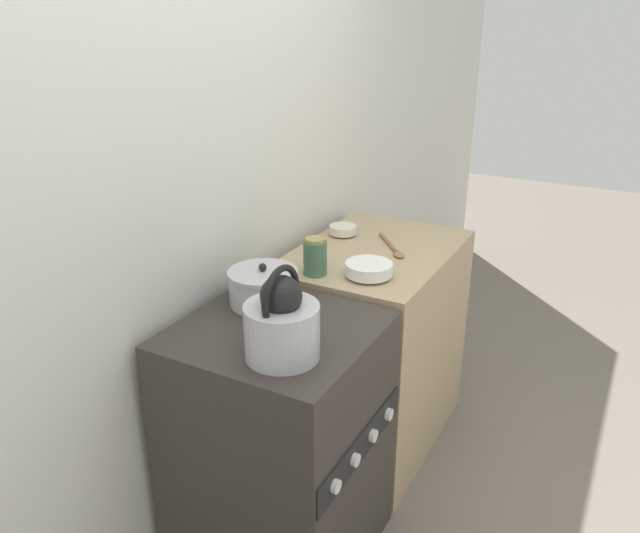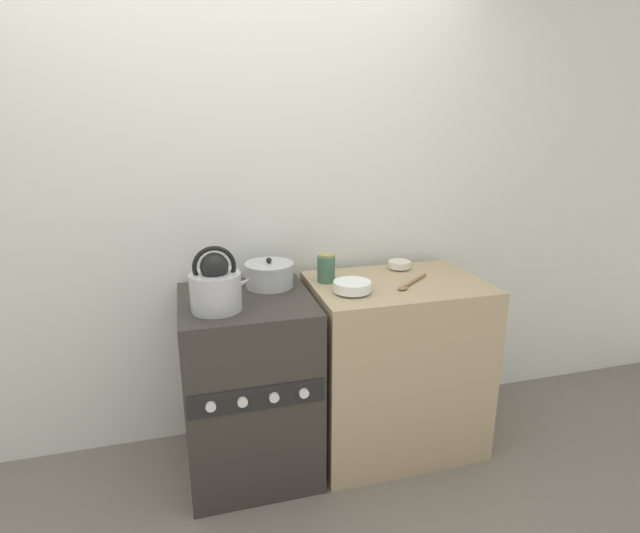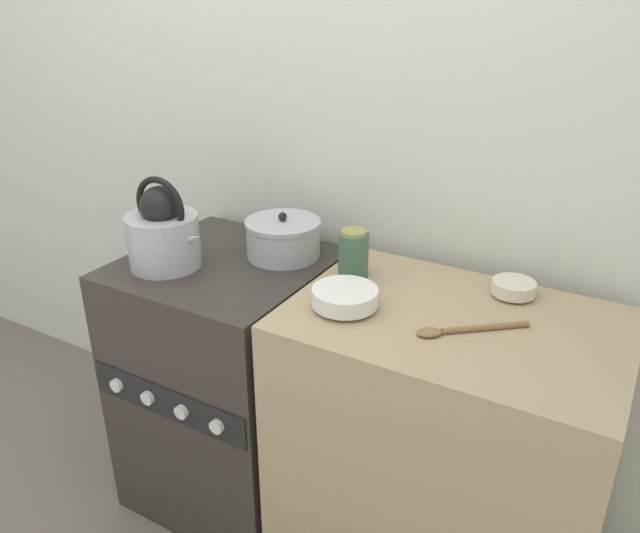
{
  "view_description": "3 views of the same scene",
  "coord_description": "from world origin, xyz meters",
  "px_view_note": "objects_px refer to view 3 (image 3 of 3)",
  "views": [
    {
      "loc": [
        -1.49,
        -0.67,
        1.87
      ],
      "look_at": [
        0.28,
        0.3,
        1.03
      ],
      "focal_mm": 35.0,
      "sensor_mm": 36.0,
      "label": 1
    },
    {
      "loc": [
        -0.24,
        -1.9,
        1.73
      ],
      "look_at": [
        0.36,
        0.32,
        1.04
      ],
      "focal_mm": 28.0,
      "sensor_mm": 36.0,
      "label": 2
    },
    {
      "loc": [
        1.18,
        -1.11,
        1.73
      ],
      "look_at": [
        0.35,
        0.32,
        0.98
      ],
      "focal_mm": 35.0,
      "sensor_mm": 36.0,
      "label": 3
    }
  ],
  "objects_px": {
    "stove": "(232,381)",
    "enamel_bowl": "(345,297)",
    "cooking_pot": "(283,238)",
    "storage_jar": "(353,254)",
    "small_ceramic_bowl": "(514,288)",
    "kettle": "(164,233)"
  },
  "relations": [
    {
      "from": "small_ceramic_bowl",
      "to": "storage_jar",
      "type": "bearing_deg",
      "value": -166.66
    },
    {
      "from": "stove",
      "to": "cooking_pot",
      "type": "height_order",
      "value": "cooking_pot"
    },
    {
      "from": "enamel_bowl",
      "to": "cooking_pot",
      "type": "bearing_deg",
      "value": 145.76
    },
    {
      "from": "cooking_pot",
      "to": "enamel_bowl",
      "type": "bearing_deg",
      "value": -34.24
    },
    {
      "from": "stove",
      "to": "cooking_pot",
      "type": "bearing_deg",
      "value": 44.81
    },
    {
      "from": "enamel_bowl",
      "to": "stove",
      "type": "bearing_deg",
      "value": 168.25
    },
    {
      "from": "small_ceramic_bowl",
      "to": "enamel_bowl",
      "type": "bearing_deg",
      "value": -141.55
    },
    {
      "from": "stove",
      "to": "enamel_bowl",
      "type": "distance_m",
      "value": 0.71
    },
    {
      "from": "cooking_pot",
      "to": "storage_jar",
      "type": "distance_m",
      "value": 0.29
    },
    {
      "from": "enamel_bowl",
      "to": "small_ceramic_bowl",
      "type": "distance_m",
      "value": 0.48
    },
    {
      "from": "small_ceramic_bowl",
      "to": "cooking_pot",
      "type": "bearing_deg",
      "value": -175.57
    },
    {
      "from": "stove",
      "to": "kettle",
      "type": "height_order",
      "value": "kettle"
    },
    {
      "from": "cooking_pot",
      "to": "small_ceramic_bowl",
      "type": "relative_size",
      "value": 2.03
    },
    {
      "from": "enamel_bowl",
      "to": "storage_jar",
      "type": "height_order",
      "value": "storage_jar"
    },
    {
      "from": "kettle",
      "to": "cooking_pot",
      "type": "xyz_separation_m",
      "value": [
        0.28,
        0.25,
        -0.05
      ]
    },
    {
      "from": "cooking_pot",
      "to": "storage_jar",
      "type": "xyz_separation_m",
      "value": [
        0.28,
        -0.05,
        0.02
      ]
    },
    {
      "from": "kettle",
      "to": "storage_jar",
      "type": "relative_size",
      "value": 2.0
    },
    {
      "from": "stove",
      "to": "enamel_bowl",
      "type": "bearing_deg",
      "value": -11.75
    },
    {
      "from": "stove",
      "to": "cooking_pot",
      "type": "relative_size",
      "value": 3.75
    },
    {
      "from": "kettle",
      "to": "cooking_pot",
      "type": "relative_size",
      "value": 1.19
    },
    {
      "from": "storage_jar",
      "to": "small_ceramic_bowl",
      "type": "bearing_deg",
      "value": 13.34
    },
    {
      "from": "stove",
      "to": "small_ceramic_bowl",
      "type": "relative_size",
      "value": 7.6
    }
  ]
}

